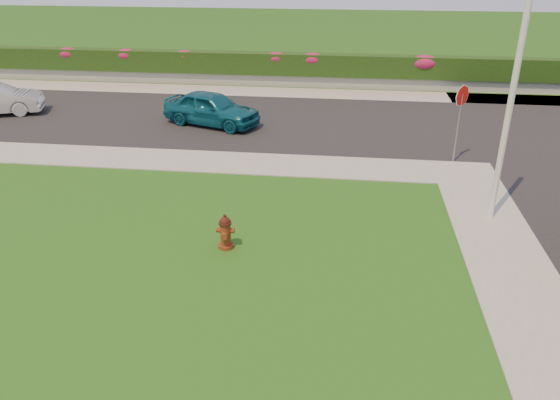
# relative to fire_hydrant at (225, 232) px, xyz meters

# --- Properties ---
(ground) EXTENTS (120.00, 120.00, 0.00)m
(ground) POSITION_rel_fire_hydrant_xyz_m (-0.28, -3.32, -0.43)
(ground) COLOR black
(ground) RESTS_ON ground
(street_far) EXTENTS (26.00, 8.00, 0.04)m
(street_far) POSITION_rel_fire_hydrant_xyz_m (-5.28, 10.68, -0.41)
(street_far) COLOR black
(street_far) RESTS_ON ground
(sidewalk_far) EXTENTS (24.00, 2.00, 0.04)m
(sidewalk_far) POSITION_rel_fire_hydrant_xyz_m (-6.28, 5.68, -0.41)
(sidewalk_far) COLOR gray
(sidewalk_far) RESTS_ON ground
(curb_corner) EXTENTS (2.00, 2.00, 0.04)m
(curb_corner) POSITION_rel_fire_hydrant_xyz_m (6.72, 5.68, -0.41)
(curb_corner) COLOR gray
(curb_corner) RESTS_ON ground
(sidewalk_beyond) EXTENTS (34.00, 2.00, 0.04)m
(sidewalk_beyond) POSITION_rel_fire_hydrant_xyz_m (-1.28, 15.68, -0.41)
(sidewalk_beyond) COLOR gray
(sidewalk_beyond) RESTS_ON ground
(retaining_wall) EXTENTS (34.00, 0.40, 0.60)m
(retaining_wall) POSITION_rel_fire_hydrant_xyz_m (-1.28, 17.18, -0.13)
(retaining_wall) COLOR gray
(retaining_wall) RESTS_ON ground
(hedge) EXTENTS (32.00, 0.90, 1.10)m
(hedge) POSITION_rel_fire_hydrant_xyz_m (-1.28, 17.28, 0.72)
(hedge) COLOR black
(hedge) RESTS_ON retaining_wall
(fire_hydrant) EXTENTS (0.45, 0.43, 0.90)m
(fire_hydrant) POSITION_rel_fire_hydrant_xyz_m (0.00, 0.00, 0.00)
(fire_hydrant) COLOR #52150C
(fire_hydrant) RESTS_ON ground
(sedan_teal) EXTENTS (4.35, 2.88, 1.38)m
(sedan_teal) POSITION_rel_fire_hydrant_xyz_m (-2.71, 9.83, 0.30)
(sedan_teal) COLOR #0D4E63
(sedan_teal) RESTS_ON street_far
(utility_pole) EXTENTS (0.16, 0.16, 6.34)m
(utility_pole) POSITION_rel_fire_hydrant_xyz_m (6.81, 2.46, 2.75)
(utility_pole) COLOR silver
(utility_pole) RESTS_ON ground
(stop_sign) EXTENTS (0.51, 0.55, 2.69)m
(stop_sign) POSITION_rel_fire_hydrant_xyz_m (6.49, 6.69, 1.58)
(stop_sign) COLOR slate
(stop_sign) RESTS_ON ground
(flower_clump_a) EXTENTS (1.27, 0.81, 0.63)m
(flower_clump_a) POSITION_rel_fire_hydrant_xyz_m (-12.44, 17.18, 1.02)
(flower_clump_a) COLOR #B41E4C
(flower_clump_a) RESTS_ON hedge
(flower_clump_b) EXTENTS (1.25, 0.80, 0.63)m
(flower_clump_b) POSITION_rel_fire_hydrant_xyz_m (-9.17, 17.18, 1.03)
(flower_clump_b) COLOR #B41E4C
(flower_clump_b) RESTS_ON hedge
(flower_clump_c) EXTENTS (1.11, 0.71, 0.55)m
(flower_clump_c) POSITION_rel_fire_hydrant_xyz_m (-5.94, 17.18, 1.06)
(flower_clump_c) COLOR #B41E4C
(flower_clump_c) RESTS_ON hedge
(flower_clump_d) EXTENTS (1.19, 0.76, 0.59)m
(flower_clump_d) POSITION_rel_fire_hydrant_xyz_m (-1.01, 17.18, 1.04)
(flower_clump_d) COLOR #B41E4C
(flower_clump_d) RESTS_ON hedge
(flower_clump_e) EXTENTS (1.26, 0.81, 0.63)m
(flower_clump_e) POSITION_rel_fire_hydrant_xyz_m (0.88, 17.18, 1.02)
(flower_clump_e) COLOR #B41E4C
(flower_clump_e) RESTS_ON hedge
(flower_clump_f) EXTENTS (1.50, 0.97, 0.75)m
(flower_clump_f) POSITION_rel_fire_hydrant_xyz_m (6.55, 17.18, 0.98)
(flower_clump_f) COLOR #B41E4C
(flower_clump_f) RESTS_ON hedge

